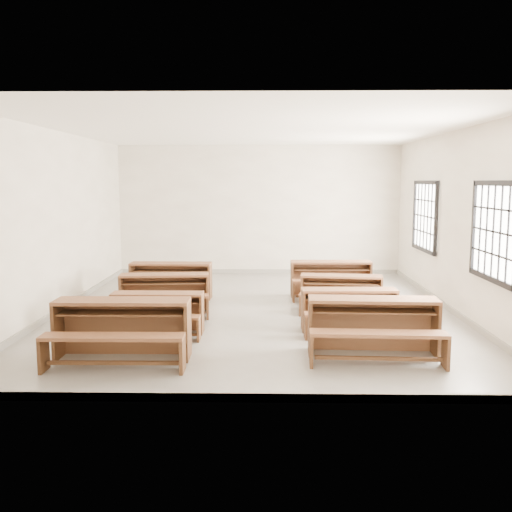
{
  "coord_description": "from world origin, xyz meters",
  "views": [
    {
      "loc": [
        0.18,
        -10.01,
        2.32
      ],
      "look_at": [
        0.0,
        0.0,
        1.0
      ],
      "focal_mm": 40.0,
      "sensor_mm": 36.0,
      "label": 1
    }
  ],
  "objects_px": {
    "desk_set_2": "(164,291)",
    "desk_set_7": "(331,276)",
    "desk_set_3": "(170,278)",
    "desk_set_5": "(349,307)",
    "desk_set_6": "(341,290)",
    "desk_set_4": "(373,323)",
    "desk_set_0": "(122,325)",
    "desk_set_1": "(157,310)"
  },
  "relations": [
    {
      "from": "desk_set_6",
      "to": "desk_set_7",
      "type": "xyz_separation_m",
      "value": [
        -0.04,
        1.27,
        0.04
      ]
    },
    {
      "from": "desk_set_2",
      "to": "desk_set_7",
      "type": "distance_m",
      "value": 3.44
    },
    {
      "from": "desk_set_0",
      "to": "desk_set_6",
      "type": "xyz_separation_m",
      "value": [
        3.22,
        2.84,
        -0.08
      ]
    },
    {
      "from": "desk_set_7",
      "to": "desk_set_4",
      "type": "bearing_deg",
      "value": -89.03
    },
    {
      "from": "desk_set_5",
      "to": "desk_set_4",
      "type": "bearing_deg",
      "value": -85.29
    },
    {
      "from": "desk_set_6",
      "to": "desk_set_1",
      "type": "bearing_deg",
      "value": -145.85
    },
    {
      "from": "desk_set_0",
      "to": "desk_set_4",
      "type": "distance_m",
      "value": 3.31
    },
    {
      "from": "desk_set_1",
      "to": "desk_set_2",
      "type": "distance_m",
      "value": 1.34
    },
    {
      "from": "desk_set_7",
      "to": "desk_set_2",
      "type": "bearing_deg",
      "value": -154.92
    },
    {
      "from": "desk_set_1",
      "to": "desk_set_2",
      "type": "height_order",
      "value": "desk_set_2"
    },
    {
      "from": "desk_set_5",
      "to": "desk_set_7",
      "type": "xyz_separation_m",
      "value": [
        0.01,
        2.65,
        0.04
      ]
    },
    {
      "from": "desk_set_5",
      "to": "desk_set_6",
      "type": "height_order",
      "value": "desk_set_5"
    },
    {
      "from": "desk_set_7",
      "to": "desk_set_3",
      "type": "bearing_deg",
      "value": -176.29
    },
    {
      "from": "desk_set_2",
      "to": "desk_set_3",
      "type": "height_order",
      "value": "desk_set_3"
    },
    {
      "from": "desk_set_2",
      "to": "desk_set_4",
      "type": "height_order",
      "value": "desk_set_4"
    },
    {
      "from": "desk_set_0",
      "to": "desk_set_3",
      "type": "distance_m",
      "value": 3.86
    },
    {
      "from": "desk_set_6",
      "to": "desk_set_3",
      "type": "bearing_deg",
      "value": 169.25
    },
    {
      "from": "desk_set_2",
      "to": "desk_set_7",
      "type": "xyz_separation_m",
      "value": [
        3.09,
        1.5,
        0.01
      ]
    },
    {
      "from": "desk_set_0",
      "to": "desk_set_5",
      "type": "relative_size",
      "value": 1.18
    },
    {
      "from": "desk_set_2",
      "to": "desk_set_6",
      "type": "height_order",
      "value": "desk_set_2"
    },
    {
      "from": "desk_set_4",
      "to": "desk_set_5",
      "type": "height_order",
      "value": "desk_set_4"
    },
    {
      "from": "desk_set_3",
      "to": "desk_set_4",
      "type": "xyz_separation_m",
      "value": [
        3.32,
        -3.63,
        0.03
      ]
    },
    {
      "from": "desk_set_0",
      "to": "desk_set_6",
      "type": "height_order",
      "value": "desk_set_0"
    },
    {
      "from": "desk_set_1",
      "to": "desk_set_6",
      "type": "distance_m",
      "value": 3.39
    },
    {
      "from": "desk_set_2",
      "to": "desk_set_3",
      "type": "xyz_separation_m",
      "value": [
        -0.1,
        1.25,
        0.01
      ]
    },
    {
      "from": "desk_set_4",
      "to": "desk_set_5",
      "type": "relative_size",
      "value": 1.18
    },
    {
      "from": "desk_set_3",
      "to": "desk_set_4",
      "type": "bearing_deg",
      "value": -46.31
    },
    {
      "from": "desk_set_1",
      "to": "desk_set_4",
      "type": "height_order",
      "value": "desk_set_4"
    },
    {
      "from": "desk_set_1",
      "to": "desk_set_3",
      "type": "bearing_deg",
      "value": 95.01
    },
    {
      "from": "desk_set_4",
      "to": "desk_set_1",
      "type": "bearing_deg",
      "value": 163.67
    },
    {
      "from": "desk_set_1",
      "to": "desk_set_6",
      "type": "xyz_separation_m",
      "value": [
        3.01,
        1.56,
        0.01
      ]
    },
    {
      "from": "desk_set_3",
      "to": "desk_set_5",
      "type": "relative_size",
      "value": 1.09
    },
    {
      "from": "desk_set_3",
      "to": "desk_set_1",
      "type": "bearing_deg",
      "value": -83.74
    },
    {
      "from": "desk_set_0",
      "to": "desk_set_7",
      "type": "height_order",
      "value": "desk_set_0"
    },
    {
      "from": "desk_set_7",
      "to": "desk_set_5",
      "type": "bearing_deg",
      "value": -91.1
    },
    {
      "from": "desk_set_0",
      "to": "desk_set_3",
      "type": "relative_size",
      "value": 1.09
    },
    {
      "from": "desk_set_0",
      "to": "desk_set_6",
      "type": "distance_m",
      "value": 4.3
    },
    {
      "from": "desk_set_5",
      "to": "desk_set_7",
      "type": "relative_size",
      "value": 0.92
    },
    {
      "from": "desk_set_0",
      "to": "desk_set_6",
      "type": "bearing_deg",
      "value": 41.01
    },
    {
      "from": "desk_set_3",
      "to": "desk_set_7",
      "type": "xyz_separation_m",
      "value": [
        3.19,
        0.26,
        0.0
      ]
    },
    {
      "from": "desk_set_0",
      "to": "desk_set_2",
      "type": "relative_size",
      "value": 1.08
    },
    {
      "from": "desk_set_0",
      "to": "desk_set_3",
      "type": "bearing_deg",
      "value": 89.72
    }
  ]
}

